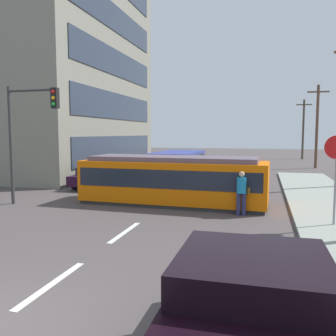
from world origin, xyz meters
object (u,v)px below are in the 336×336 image
(pedestrian_crossing, at_px, (242,191))
(utility_pole_far, at_px, (317,125))
(streetcar_tram, at_px, (173,179))
(pickup_truck_parked, at_px, (251,333))
(city_bus, at_px, (177,164))
(utility_pole_distant, at_px, (303,128))
(stop_sign, at_px, (336,161))
(parked_sedan_mid, at_px, (100,176))
(traffic_light_mast, at_px, (29,123))

(pedestrian_crossing, relative_size, utility_pole_far, 0.23)
(pedestrian_crossing, bearing_deg, utility_pole_far, 75.67)
(streetcar_tram, bearing_deg, pedestrian_crossing, -27.06)
(streetcar_tram, xyz_separation_m, pickup_truck_parked, (3.69, -11.06, -0.28))
(streetcar_tram, height_order, city_bus, streetcar_tram)
(pedestrian_crossing, distance_m, utility_pole_distant, 32.58)
(stop_sign, bearing_deg, streetcar_tram, 156.09)
(city_bus, relative_size, pedestrian_crossing, 3.52)
(streetcar_tram, height_order, pickup_truck_parked, streetcar_tram)
(parked_sedan_mid, bearing_deg, utility_pole_distant, 62.79)
(city_bus, relative_size, pickup_truck_parked, 1.17)
(city_bus, relative_size, stop_sign, 2.04)
(traffic_light_mast, relative_size, utility_pole_distant, 0.72)
(streetcar_tram, xyz_separation_m, parked_sedan_mid, (-5.39, 3.96, -0.45))
(traffic_light_mast, bearing_deg, stop_sign, -4.00)
(parked_sedan_mid, height_order, utility_pole_distant, utility_pole_distant)
(streetcar_tram, distance_m, city_bus, 7.67)
(pedestrian_crossing, distance_m, utility_pole_far, 21.34)
(pedestrian_crossing, height_order, stop_sign, stop_sign)
(pedestrian_crossing, height_order, utility_pole_far, utility_pole_far)
(parked_sedan_mid, bearing_deg, utility_pole_far, 47.68)
(streetcar_tram, relative_size, pedestrian_crossing, 4.85)
(utility_pole_distant, bearing_deg, utility_pole_far, -90.03)
(city_bus, distance_m, utility_pole_distant, 25.17)
(streetcar_tram, relative_size, utility_pole_far, 1.11)
(streetcar_tram, distance_m, stop_sign, 6.70)
(parked_sedan_mid, relative_size, utility_pole_distant, 0.64)
(pedestrian_crossing, distance_m, parked_sedan_mid, 10.05)
(utility_pole_distant, bearing_deg, traffic_light_mast, -113.58)
(traffic_light_mast, distance_m, utility_pole_far, 25.12)
(city_bus, relative_size, utility_pole_distant, 0.83)
(city_bus, height_order, stop_sign, stop_sign)
(city_bus, distance_m, stop_sign, 12.78)
(pedestrian_crossing, relative_size, traffic_light_mast, 0.33)
(city_bus, bearing_deg, pickup_truck_parked, -74.03)
(pickup_truck_parked, xyz_separation_m, traffic_light_mast, (-9.55, 9.22, 2.73))
(city_bus, distance_m, traffic_light_mast, 10.54)
(pickup_truck_parked, distance_m, traffic_light_mast, 13.56)
(city_bus, relative_size, parked_sedan_mid, 1.30)
(streetcar_tram, bearing_deg, parked_sedan_mid, 143.66)
(stop_sign, distance_m, utility_pole_far, 21.79)
(utility_pole_distant, bearing_deg, stop_sign, -93.83)
(streetcar_tram, height_order, traffic_light_mast, traffic_light_mast)
(stop_sign, bearing_deg, traffic_light_mast, 176.00)
(pedestrian_crossing, bearing_deg, traffic_light_mast, -178.06)
(pedestrian_crossing, relative_size, parked_sedan_mid, 0.37)
(streetcar_tram, height_order, utility_pole_far, utility_pole_far)
(stop_sign, relative_size, utility_pole_distant, 0.41)
(city_bus, xyz_separation_m, stop_sign, (7.66, -10.17, 1.11))
(streetcar_tram, bearing_deg, utility_pole_far, 66.46)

